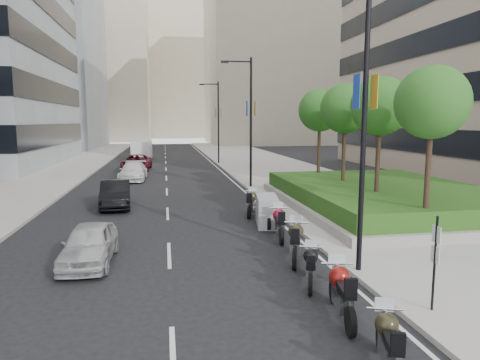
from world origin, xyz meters
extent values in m
plane|color=black|center=(0.00, 0.00, 0.00)|extent=(160.00, 160.00, 0.00)
cube|color=#9E9B93|center=(9.00, 30.00, 0.07)|extent=(10.00, 100.00, 0.15)
cube|color=#9E9B93|center=(-12.00, 30.00, 0.07)|extent=(8.00, 100.00, 0.15)
cube|color=silver|center=(3.70, 30.00, 0.01)|extent=(0.12, 100.00, 0.01)
cube|color=silver|center=(-1.50, 30.00, 0.01)|extent=(0.12, 100.00, 0.01)
cube|color=gray|center=(-24.00, 70.00, 15.00)|extent=(22.00, 26.00, 30.00)
cube|color=#B7AD93|center=(22.00, 80.00, 18.00)|extent=(28.00, 24.00, 36.00)
cube|color=#B7AD93|center=(-18.00, 100.00, 17.00)|extent=(26.00, 24.00, 34.00)
cube|color=#B7AD93|center=(2.00, 120.00, 19.00)|extent=(30.00, 24.00, 38.00)
cube|color=gray|center=(10.00, 10.00, 0.35)|extent=(10.00, 14.00, 0.40)
cube|color=#173F12|center=(10.00, 10.00, 0.95)|extent=(9.40, 13.40, 0.80)
cylinder|color=#332319|center=(8.50, 4.00, 2.55)|extent=(0.22, 0.22, 4.00)
sphere|color=#245B1C|center=(8.50, 4.00, 5.45)|extent=(2.80, 2.80, 2.80)
cylinder|color=#332319|center=(8.50, 8.00, 2.55)|extent=(0.22, 0.22, 4.00)
sphere|color=#245B1C|center=(8.50, 8.00, 5.45)|extent=(2.80, 2.80, 2.80)
cylinder|color=#332319|center=(8.50, 12.00, 2.55)|extent=(0.22, 0.22, 4.00)
sphere|color=#245B1C|center=(8.50, 12.00, 5.45)|extent=(2.80, 2.80, 2.80)
cylinder|color=#332319|center=(8.50, 16.00, 2.55)|extent=(0.22, 0.22, 4.00)
sphere|color=#245B1C|center=(8.50, 16.00, 5.45)|extent=(2.80, 2.80, 2.80)
cylinder|color=black|center=(4.30, 1.00, 4.50)|extent=(0.16, 0.16, 9.00)
cube|color=gold|center=(4.58, 1.00, 5.60)|extent=(0.02, 0.45, 1.00)
cube|color=#1C419C|center=(4.02, 1.00, 5.60)|extent=(0.02, 0.45, 1.00)
cylinder|color=black|center=(4.30, 18.00, 4.50)|extent=(0.16, 0.16, 9.00)
cylinder|color=black|center=(3.40, 18.00, 8.70)|extent=(1.80, 0.10, 0.10)
cube|color=black|center=(2.50, 18.00, 8.65)|extent=(0.50, 0.22, 0.14)
cube|color=gold|center=(4.58, 18.00, 5.60)|extent=(0.02, 0.45, 1.00)
cube|color=#1C419C|center=(4.02, 18.00, 5.60)|extent=(0.02, 0.45, 1.00)
cylinder|color=black|center=(4.30, 36.00, 4.50)|extent=(0.16, 0.16, 9.00)
cylinder|color=black|center=(3.40, 36.00, 8.70)|extent=(1.80, 0.10, 0.10)
cube|color=black|center=(2.50, 36.00, 8.65)|extent=(0.50, 0.22, 0.14)
cube|color=gold|center=(4.58, 36.00, 5.60)|extent=(0.02, 0.45, 1.00)
cube|color=#1C419C|center=(4.02, 36.00, 5.60)|extent=(0.02, 0.45, 1.00)
cylinder|color=black|center=(4.80, -2.00, 1.25)|extent=(0.06, 0.06, 2.50)
cube|color=silver|center=(4.80, -2.00, 2.05)|extent=(0.02, 0.32, 0.42)
cube|color=silver|center=(4.80, -2.00, 1.55)|extent=(0.02, 0.32, 0.42)
cylinder|color=black|center=(2.76, -3.29, 0.29)|extent=(0.29, 0.59, 0.59)
cube|color=silver|center=(2.51, -4.05, 0.46)|extent=(0.52, 0.85, 0.40)
sphere|color=black|center=(2.61, -3.76, 0.82)|extent=(0.46, 0.46, 0.46)
cube|color=black|center=(2.43, -4.32, 0.76)|extent=(0.47, 0.76, 0.15)
cylinder|color=silver|center=(2.69, -3.51, 1.02)|extent=(0.68, 0.26, 0.05)
cylinder|color=black|center=(2.40, -2.61, 0.34)|extent=(0.25, 0.69, 0.67)
cylinder|color=black|center=(2.71, -0.90, 0.34)|extent=(0.25, 0.69, 0.67)
cube|color=silver|center=(2.54, -1.81, 0.52)|extent=(0.49, 0.97, 0.46)
sphere|color=maroon|center=(2.61, -1.46, 0.94)|extent=(0.52, 0.52, 0.52)
cube|color=black|center=(2.48, -2.13, 0.87)|extent=(0.45, 0.86, 0.17)
cylinder|color=silver|center=(2.66, -1.17, 1.17)|extent=(0.80, 0.20, 0.05)
cylinder|color=black|center=(2.28, -0.29, 0.29)|extent=(0.30, 0.58, 0.57)
cylinder|color=black|center=(2.78, 1.10, 0.29)|extent=(0.30, 0.58, 0.57)
cube|color=silver|center=(2.51, 0.36, 0.44)|extent=(0.53, 0.83, 0.39)
sphere|color=black|center=(2.62, 0.65, 0.80)|extent=(0.44, 0.44, 0.44)
cube|color=black|center=(2.42, 0.10, 0.74)|extent=(0.48, 0.74, 0.15)
cylinder|color=silver|center=(2.70, 0.89, 1.00)|extent=(0.66, 0.27, 0.05)
cylinder|color=black|center=(2.46, 1.75, 0.34)|extent=(0.35, 0.69, 0.69)
cylinder|color=black|center=(3.03, 3.43, 0.34)|extent=(0.35, 0.69, 0.69)
cube|color=silver|center=(2.73, 2.54, 0.53)|extent=(0.62, 1.00, 0.47)
sphere|color=#322B1C|center=(2.85, 2.88, 0.96)|extent=(0.53, 0.53, 0.53)
cube|color=black|center=(2.62, 2.22, 0.89)|extent=(0.56, 0.89, 0.18)
cylinder|color=silver|center=(2.94, 3.17, 1.20)|extent=(0.80, 0.32, 0.06)
cylinder|color=black|center=(2.79, 4.48, 0.33)|extent=(0.24, 0.68, 0.66)
cylinder|color=black|center=(3.07, 6.17, 0.33)|extent=(0.24, 0.68, 0.66)
cube|color=silver|center=(2.92, 5.27, 0.51)|extent=(0.47, 0.95, 0.45)
sphere|color=maroon|center=(2.98, 5.62, 0.92)|extent=(0.51, 0.51, 0.51)
cube|color=black|center=(2.87, 4.96, 0.86)|extent=(0.43, 0.84, 0.17)
cylinder|color=silver|center=(3.03, 5.91, 1.16)|extent=(0.79, 0.18, 0.05)
cylinder|color=black|center=(2.83, 6.76, 0.33)|extent=(0.23, 0.67, 0.66)
cylinder|color=black|center=(3.09, 8.45, 0.33)|extent=(0.23, 0.67, 0.66)
cube|color=gray|center=(2.96, 7.60, 0.69)|extent=(1.24, 2.35, 1.33)
cylinder|color=black|center=(2.42, 9.06, 0.33)|extent=(0.33, 0.66, 0.65)
cylinder|color=black|center=(2.95, 10.66, 0.33)|extent=(0.33, 0.66, 0.65)
cube|color=silver|center=(2.67, 9.81, 0.51)|extent=(0.58, 0.95, 0.44)
sphere|color=#33311C|center=(2.78, 10.14, 0.91)|extent=(0.51, 0.51, 0.51)
cube|color=black|center=(2.57, 9.51, 0.84)|extent=(0.53, 0.84, 0.17)
cylinder|color=silver|center=(2.87, 10.41, 1.14)|extent=(0.76, 0.30, 0.05)
imported|color=#B1B2B4|center=(-4.12, 3.53, 0.67)|extent=(1.66, 3.95, 1.33)
imported|color=black|center=(-4.31, 13.18, 0.74)|extent=(1.90, 4.57, 1.47)
imported|color=silver|center=(-4.12, 24.27, 0.72)|extent=(2.18, 5.01, 1.43)
imported|color=#5C0B1D|center=(-4.29, 31.36, 0.76)|extent=(2.86, 5.61, 1.52)
cube|color=white|center=(-4.39, 43.73, 1.15)|extent=(2.36, 5.57, 2.30)
cube|color=white|center=(-4.39, 41.65, 0.60)|extent=(2.14, 1.42, 1.20)
cylinder|color=black|center=(-5.27, 41.76, 0.38)|extent=(0.27, 0.77, 0.77)
cylinder|color=black|center=(-3.52, 41.76, 0.38)|extent=(0.27, 0.77, 0.77)
cylinder|color=black|center=(-5.27, 45.48, 0.38)|extent=(0.27, 0.77, 0.77)
cylinder|color=black|center=(-3.52, 45.48, 0.38)|extent=(0.27, 0.77, 0.77)
camera|label=1|loc=(-1.56, -10.98, 4.74)|focal=32.00mm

